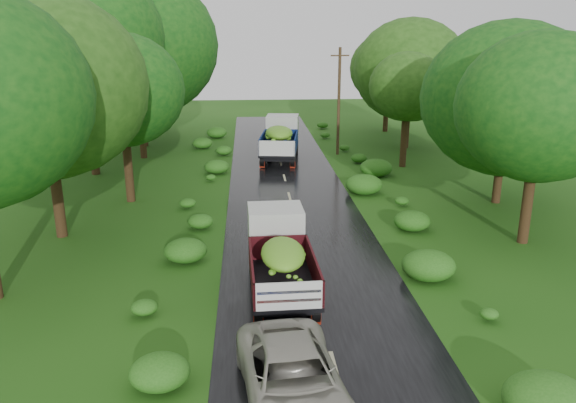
{
  "coord_description": "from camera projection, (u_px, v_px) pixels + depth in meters",
  "views": [
    {
      "loc": [
        -2.17,
        -12.73,
        8.55
      ],
      "look_at": [
        -0.54,
        9.6,
        1.7
      ],
      "focal_mm": 35.0,
      "sensor_mm": 36.0,
      "label": 1
    }
  ],
  "objects": [
    {
      "name": "truck_near",
      "position": [
        280.0,
        252.0,
        18.96
      ],
      "size": [
        2.18,
        5.78,
        2.41
      ],
      "rotation": [
        0.0,
        0.0,
        0.03
      ],
      "color": "black",
      "rests_on": "ground"
    },
    {
      "name": "trees_left",
      "position": [
        108.0,
        60.0,
        32.92
      ],
      "size": [
        7.24,
        35.9,
        10.14
      ],
      "color": "black",
      "rests_on": "ground"
    },
    {
      "name": "utility_pole",
      "position": [
        339.0,
        101.0,
        39.21
      ],
      "size": [
        1.3,
        0.27,
        7.45
      ],
      "rotation": [
        0.0,
        0.0,
        0.14
      ],
      "color": "#382616",
      "rests_on": "ground"
    },
    {
      "name": "road",
      "position": [
        313.0,
        286.0,
        19.56
      ],
      "size": [
        6.5,
        80.0,
        0.02
      ],
      "primitive_type": "cube",
      "color": "black",
      "rests_on": "ground"
    },
    {
      "name": "road_lines",
      "position": [
        310.0,
        274.0,
        20.51
      ],
      "size": [
        0.12,
        69.6,
        0.0
      ],
      "color": "#BFB78C",
      "rests_on": "road"
    },
    {
      "name": "trees_right",
      "position": [
        439.0,
        83.0,
        34.59
      ],
      "size": [
        6.3,
        30.7,
        7.6
      ],
      "color": "black",
      "rests_on": "ground"
    },
    {
      "name": "ground",
      "position": [
        335.0,
        369.0,
        14.79
      ],
      "size": [
        120.0,
        120.0,
        0.0
      ],
      "primitive_type": "plane",
      "color": "#1B490F",
      "rests_on": "ground"
    },
    {
      "name": "car",
      "position": [
        293.0,
        379.0,
        13.15
      ],
      "size": [
        2.82,
        5.21,
        1.39
      ],
      "primitive_type": "imported",
      "rotation": [
        0.0,
        0.0,
        0.11
      ],
      "color": "#AAA697",
      "rests_on": "road"
    },
    {
      "name": "shrubs",
      "position": [
        292.0,
        201.0,
        28.04
      ],
      "size": [
        11.9,
        44.0,
        0.7
      ],
      "color": "#225F16",
      "rests_on": "ground"
    },
    {
      "name": "truck_far",
      "position": [
        281.0,
        137.0,
        38.52
      ],
      "size": [
        3.12,
        6.74,
        2.73
      ],
      "rotation": [
        0.0,
        0.0,
        -0.13
      ],
      "color": "black",
      "rests_on": "ground"
    }
  ]
}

